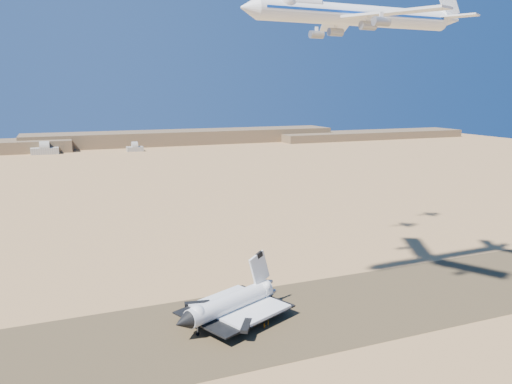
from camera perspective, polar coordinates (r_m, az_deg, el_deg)
name	(u,v)px	position (r m, az deg, el deg)	size (l,w,h in m)	color
ground	(236,327)	(158.52, -2.31, -15.14)	(1200.00, 1200.00, 0.00)	tan
runway	(236,327)	(158.50, -2.31, -15.13)	(600.00, 50.00, 0.06)	brown
ridgeline	(148,140)	(673.51, -12.22, 5.80)	(960.00, 90.00, 18.00)	brown
hangars	(41,151)	(615.97, -23.37, 4.35)	(200.50, 29.50, 30.00)	#A09C8E
shuttle	(230,305)	(159.78, -3.00, -12.80)	(40.83, 34.76, 19.88)	silver
carrier_747	(350,15)	(163.07, 10.72, 19.29)	(78.72, 61.11, 19.64)	white
crew_a	(268,323)	(158.54, 1.41, -14.73)	(0.68, 0.44, 1.86)	#CB700B
crew_b	(264,326)	(156.99, 0.97, -15.02)	(0.86, 0.50, 1.77)	#CB700B
crew_c	(268,319)	(161.03, 1.39, -14.34)	(0.96, 0.49, 1.63)	#CB700B
chase_jet_c	(326,21)	(214.32, 8.01, 18.76)	(16.13, 8.86, 4.02)	white
chase_jet_d	(364,23)	(240.01, 12.20, 18.31)	(15.90, 8.57, 3.96)	white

